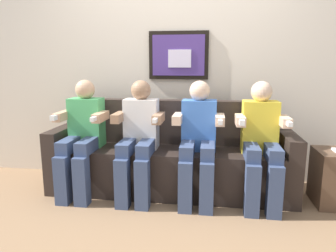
% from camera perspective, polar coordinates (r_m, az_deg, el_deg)
% --- Properties ---
extents(ground_plane, '(6.22, 6.22, 0.00)m').
position_cam_1_polar(ground_plane, '(2.96, -0.42, -13.98)').
color(ground_plane, '#8C6B4C').
extents(back_wall_assembly, '(4.78, 0.10, 2.60)m').
position_cam_1_polar(back_wall_assembly, '(3.44, 1.47, 11.90)').
color(back_wall_assembly, beige).
rests_on(back_wall_assembly, ground_plane).
extents(couch, '(2.38, 0.58, 0.90)m').
position_cam_1_polar(couch, '(3.15, 0.45, -6.31)').
color(couch, '#2D231E').
rests_on(couch, ground_plane).
extents(person_leftmost, '(0.46, 0.56, 1.11)m').
position_cam_1_polar(person_leftmost, '(3.14, -15.33, -1.24)').
color(person_leftmost, '#4CB266').
rests_on(person_leftmost, ground_plane).
extents(person_left_center, '(0.46, 0.56, 1.11)m').
position_cam_1_polar(person_left_center, '(2.96, -5.33, -1.61)').
color(person_left_center, white).
rests_on(person_left_center, ground_plane).
extents(person_right_center, '(0.46, 0.56, 1.11)m').
position_cam_1_polar(person_right_center, '(2.89, 5.54, -1.96)').
color(person_right_center, '#3F72CC').
rests_on(person_right_center, ground_plane).
extents(person_rightmost, '(0.46, 0.56, 1.11)m').
position_cam_1_polar(person_rightmost, '(2.92, 16.56, -2.23)').
color(person_rightmost, yellow).
rests_on(person_rightmost, ground_plane).
extents(spare_remote_on_table, '(0.04, 0.13, 0.02)m').
position_cam_1_polar(spare_remote_on_table, '(3.15, 28.25, -3.96)').
color(spare_remote_on_table, white).
rests_on(spare_remote_on_table, side_table_right).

